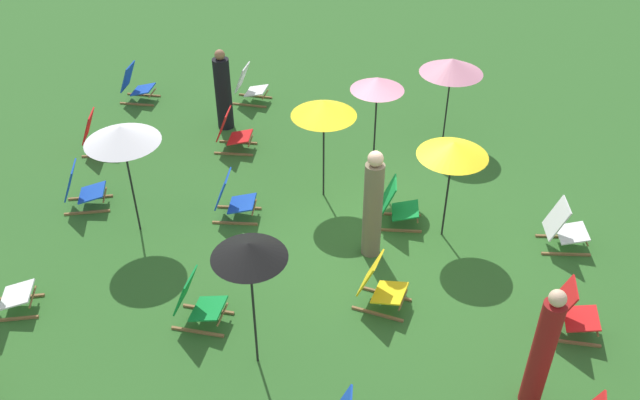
% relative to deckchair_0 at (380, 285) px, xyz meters
% --- Properties ---
extents(ground_plane, '(40.00, 40.00, 0.00)m').
position_rel_deckchair_0_xyz_m(ground_plane, '(1.77, -0.20, -0.37)').
color(ground_plane, '#2D6026').
extents(deckchair_0, '(0.67, 0.86, 0.83)m').
position_rel_deckchair_0_xyz_m(deckchair_0, '(0.00, 0.00, 0.00)').
color(deckchair_0, olive).
rests_on(deckchair_0, ground).
extents(deckchair_1, '(0.52, 0.79, 0.83)m').
position_rel_deckchair_0_xyz_m(deckchair_1, '(5.82, 5.36, 0.00)').
color(deckchair_1, olive).
rests_on(deckchair_1, ground).
extents(deckchair_2, '(0.49, 0.77, 0.83)m').
position_rel_deckchair_0_xyz_m(deckchair_2, '(4.01, 2.89, 0.00)').
color(deckchair_2, olive).
rests_on(deckchair_2, ground).
extents(deckchair_3, '(0.64, 0.85, 0.83)m').
position_rel_deckchair_0_xyz_m(deckchair_3, '(1.93, 5.07, 0.00)').
color(deckchair_3, olive).
rests_on(deckchair_3, ground).
extents(deckchair_4, '(0.58, 0.82, 0.83)m').
position_rel_deckchair_0_xyz_m(deckchair_4, '(3.71, 5.43, 0.00)').
color(deckchair_4, olive).
rests_on(deckchair_4, ground).
extents(deckchair_5, '(0.57, 0.81, 0.83)m').
position_rel_deckchair_0_xyz_m(deckchair_5, '(-0.55, 2.49, 0.00)').
color(deckchair_5, olive).
rests_on(deckchair_5, ground).
extents(deckchair_6, '(0.49, 0.77, 0.83)m').
position_rel_deckchair_0_xyz_m(deckchair_6, '(1.88, 2.47, 0.00)').
color(deckchair_6, olive).
rests_on(deckchair_6, ground).
extents(deckchair_7, '(0.63, 0.85, 0.83)m').
position_rel_deckchair_0_xyz_m(deckchair_7, '(-0.57, 5.23, 0.00)').
color(deckchair_7, olive).
rests_on(deckchair_7, ground).
extents(deckchair_8, '(0.54, 0.80, 0.83)m').
position_rel_deckchair_0_xyz_m(deckchair_8, '(-0.30, -2.58, 0.00)').
color(deckchair_8, olive).
rests_on(deckchair_8, ground).
extents(deckchair_9, '(0.49, 0.77, 0.83)m').
position_rel_deckchair_0_xyz_m(deckchair_9, '(1.92, -0.24, 0.00)').
color(deckchair_9, olive).
rests_on(deckchair_9, ground).
extents(deckchair_11, '(0.57, 0.82, 0.83)m').
position_rel_deckchair_0_xyz_m(deckchair_11, '(5.99, 2.90, 0.00)').
color(deckchair_11, olive).
rests_on(deckchair_11, ground).
extents(deckchair_12, '(0.50, 0.78, 0.83)m').
position_rel_deckchair_0_xyz_m(deckchair_12, '(1.55, -2.85, 0.00)').
color(deckchair_12, olive).
rests_on(deckchair_12, ground).
extents(umbrella_0, '(1.15, 1.15, 1.95)m').
position_rel_deckchair_0_xyz_m(umbrella_0, '(1.38, 3.93, 1.44)').
color(umbrella_0, black).
rests_on(umbrella_0, ground).
extents(umbrella_1, '(0.91, 0.91, 2.02)m').
position_rel_deckchair_0_xyz_m(umbrella_1, '(3.20, 0.17, 1.53)').
color(umbrella_1, black).
rests_on(umbrella_1, ground).
extents(umbrella_2, '(1.20, 1.20, 1.70)m').
position_rel_deckchair_0_xyz_m(umbrella_2, '(4.79, -1.21, 1.18)').
color(umbrella_2, black).
rests_on(umbrella_2, ground).
extents(umbrella_3, '(1.08, 1.08, 1.86)m').
position_rel_deckchair_0_xyz_m(umbrella_3, '(2.62, 1.01, 1.35)').
color(umbrella_3, black).
rests_on(umbrella_3, ground).
extents(umbrella_4, '(0.91, 0.91, 2.00)m').
position_rel_deckchair_0_xyz_m(umbrella_4, '(-1.19, 1.56, 1.51)').
color(umbrella_4, black).
rests_on(umbrella_4, ground).
extents(umbrella_5, '(1.08, 1.08, 1.76)m').
position_rel_deckchair_0_xyz_m(umbrella_5, '(1.68, -1.00, 1.26)').
color(umbrella_5, black).
rests_on(umbrella_5, ground).
extents(person_0, '(0.37, 0.37, 1.84)m').
position_rel_deckchair_0_xyz_m(person_0, '(-1.51, -1.89, 0.52)').
color(person_0, maroon).
rests_on(person_0, ground).
extents(person_1, '(0.45, 0.45, 1.68)m').
position_rel_deckchair_0_xyz_m(person_1, '(4.85, 3.20, 0.42)').
color(person_1, black).
rests_on(person_1, ground).
extents(person_2, '(0.31, 0.31, 1.86)m').
position_rel_deckchair_0_xyz_m(person_2, '(1.14, 0.15, 0.53)').
color(person_2, '#72664C').
rests_on(person_2, ground).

